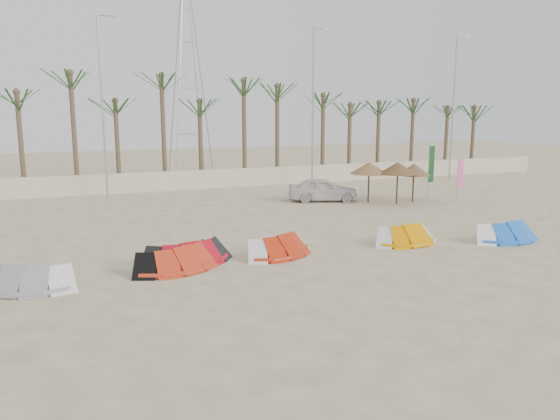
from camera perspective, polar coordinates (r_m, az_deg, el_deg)
name	(u,v)px	position (r m, az deg, el deg)	size (l,w,h in m)	color
ground	(347,280)	(18.11, 7.05, -7.32)	(120.00, 120.00, 0.00)	beige
boundary_wall	(195,180)	(38.33, -8.84, 3.16)	(60.00, 0.30, 1.30)	beige
palm_line	(197,95)	(39.63, -8.62, 11.80)	(52.00, 4.00, 7.70)	brown
lamp_b	(103,104)	(35.17, -18.01, 10.47)	(1.25, 0.14, 11.00)	#A5A8AD
lamp_c	(313,105)	(38.72, 3.51, 10.93)	(1.25, 0.14, 11.00)	#A5A8AD
lamp_d	(454,105)	(45.12, 17.69, 10.41)	(1.25, 0.14, 11.00)	#A5A8AD
pylon	(191,178)	(44.44, -9.28, 3.32)	(3.00, 3.00, 14.00)	#A5A8AD
kite_grey	(21,273)	(19.14, -25.41, -6.00)	(3.97, 2.95, 0.90)	gray
kite_red_left	(177,255)	(19.69, -10.67, -4.68)	(3.81, 2.62, 0.90)	red
kite_red_mid	(186,251)	(20.25, -9.80, -4.23)	(3.57, 2.10, 0.90)	#B80D1D
kite_red_right	(278,243)	(21.10, -0.23, -3.47)	(3.58, 2.61, 0.90)	red
kite_orange	(403,233)	(23.39, 12.74, -2.33)	(3.04, 1.74, 0.90)	orange
kite_blue	(503,229)	(25.36, 22.24, -1.86)	(3.49, 1.91, 0.90)	blue
parasol_left	(369,168)	(32.64, 9.29, 4.36)	(2.26, 2.26, 2.42)	#4C331E
parasol_mid	(398,168)	(32.45, 12.20, 4.30)	(2.25, 2.25, 2.47)	#4C331E
parasol_right	(414,169)	(33.53, 13.82, 4.14)	(1.99, 1.99, 2.30)	#4C331E
flag_pink	(460,176)	(33.85, 18.29, 3.44)	(0.45, 0.08, 2.75)	#A5A8AD
flag_green	(431,166)	(34.95, 15.48, 4.47)	(0.45, 0.04, 3.44)	#A5A8AD
car	(323,189)	(33.03, 4.48, 2.16)	(1.67, 4.14, 1.41)	silver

